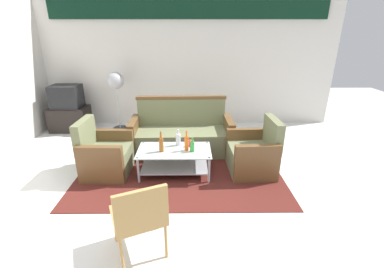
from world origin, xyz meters
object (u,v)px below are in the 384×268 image
(couch, at_px, (182,135))
(armchair_left, at_px, (105,155))
(armchair_right, at_px, (253,154))
(coffee_table, at_px, (174,158))
(cup, at_px, (191,143))
(bottle_green, at_px, (192,146))
(bottle_clear, at_px, (178,139))
(pedestal_fan, at_px, (116,84))
(wicker_chair, at_px, (139,215))
(tv_stand, at_px, (70,119))
(bottle_brown, at_px, (161,144))
(television, at_px, (66,96))
(bottle_orange, at_px, (187,143))

(couch, distance_m, armchair_left, 1.39)
(armchair_right, bearing_deg, armchair_left, 88.23)
(coffee_table, relative_size, cup, 11.00)
(bottle_green, relative_size, cup, 2.29)
(cup, bearing_deg, bottle_clear, 168.81)
(armchair_left, xyz_separation_m, pedestal_fan, (-0.27, 1.94, 0.73))
(wicker_chair, bearing_deg, bottle_green, 48.51)
(cup, bearing_deg, bottle_green, -85.56)
(tv_stand, bearing_deg, pedestal_fan, 2.68)
(bottle_brown, distance_m, television, 3.00)
(bottle_clear, bearing_deg, bottle_green, -46.49)
(armchair_left, height_order, bottle_clear, armchair_left)
(couch, relative_size, bottle_brown, 5.74)
(bottle_clear, xyz_separation_m, bottle_brown, (-0.24, -0.22, 0.02))
(cup, distance_m, pedestal_fan, 2.52)
(bottle_orange, bearing_deg, bottle_clear, 125.06)
(cup, xyz_separation_m, television, (-2.66, 1.83, 0.30))
(couch, bearing_deg, pedestal_fan, -40.70)
(armchair_right, relative_size, pedestal_fan, 0.67)
(coffee_table, distance_m, bottle_orange, 0.32)
(armchair_left, bearing_deg, cup, 94.52)
(bottle_green, xyz_separation_m, cup, (-0.01, 0.19, -0.04))
(wicker_chair, bearing_deg, bottle_orange, 51.76)
(bottle_green, bearing_deg, coffee_table, 167.51)
(cup, bearing_deg, bottle_orange, -115.22)
(couch, distance_m, bottle_orange, 0.89)
(couch, relative_size, armchair_right, 2.14)
(tv_stand, bearing_deg, bottle_orange, -37.32)
(pedestal_fan, bearing_deg, armchair_left, -82.17)
(armchair_right, xyz_separation_m, tv_stand, (-3.63, 1.87, -0.03))
(bottle_clear, distance_m, tv_stand, 3.05)
(coffee_table, xyz_separation_m, tv_stand, (-2.40, 1.95, -0.01))
(armchair_left, distance_m, bottle_orange, 1.28)
(armchair_right, distance_m, cup, 0.98)
(bottle_orange, relative_size, pedestal_fan, 0.25)
(coffee_table, bearing_deg, tv_stand, 140.89)
(couch, bearing_deg, cup, 101.78)
(coffee_table, bearing_deg, pedestal_fan, 123.67)
(armchair_right, xyz_separation_m, bottle_brown, (-1.41, -0.14, 0.24))
(armchair_right, bearing_deg, wicker_chair, 136.71)
(bottle_clear, distance_m, television, 3.05)
(armchair_left, distance_m, television, 2.36)
(television, height_order, wicker_chair, television)
(bottle_brown, distance_m, cup, 0.48)
(armchair_right, relative_size, tv_stand, 1.06)
(cup, height_order, pedestal_fan, pedestal_fan)
(tv_stand, bearing_deg, cup, -34.48)
(cup, distance_m, tv_stand, 3.23)
(coffee_table, bearing_deg, television, 140.85)
(couch, height_order, pedestal_fan, pedestal_fan)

